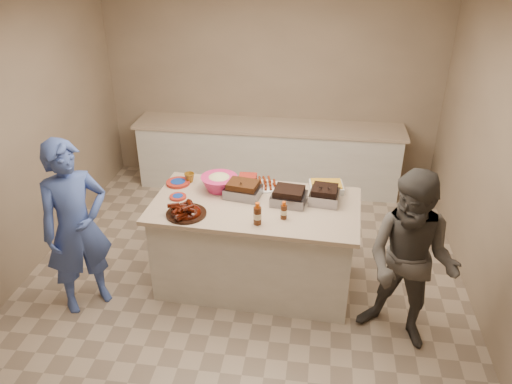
# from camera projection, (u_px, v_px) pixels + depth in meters

# --- Properties ---
(room) EXTENTS (4.50, 5.00, 2.70)m
(room) POSITION_uv_depth(u_px,v_px,m) (243.00, 282.00, 5.15)
(room) COLOR gray
(room) RESTS_ON ground
(back_counter) EXTENTS (3.60, 0.64, 0.90)m
(back_counter) POSITION_uv_depth(u_px,v_px,m) (268.00, 156.00, 6.85)
(back_counter) COLOR silver
(back_counter) RESTS_ON ground
(island) EXTENTS (2.01, 1.13, 0.93)m
(island) POSITION_uv_depth(u_px,v_px,m) (255.00, 282.00, 5.14)
(island) COLOR silver
(island) RESTS_ON ground
(rib_platter) EXTENTS (0.39, 0.39, 0.15)m
(rib_platter) POSITION_uv_depth(u_px,v_px,m) (186.00, 214.00, 4.53)
(rib_platter) COLOR #3C0B02
(rib_platter) RESTS_ON island
(pulled_pork_tray) EXTENTS (0.37, 0.30, 0.10)m
(pulled_pork_tray) POSITION_uv_depth(u_px,v_px,m) (243.00, 196.00, 4.83)
(pulled_pork_tray) COLOR #47230F
(pulled_pork_tray) RESTS_ON island
(brisket_tray) EXTENTS (0.35, 0.30, 0.10)m
(brisket_tray) POSITION_uv_depth(u_px,v_px,m) (289.00, 203.00, 4.72)
(brisket_tray) COLOR black
(brisket_tray) RESTS_ON island
(roasting_pan) EXTENTS (0.30, 0.30, 0.11)m
(roasting_pan) POSITION_uv_depth(u_px,v_px,m) (324.00, 202.00, 4.74)
(roasting_pan) COLOR gray
(roasting_pan) RESTS_ON island
(coleslaw_bowl) EXTENTS (0.38, 0.38, 0.25)m
(coleslaw_bowl) POSITION_uv_depth(u_px,v_px,m) (220.00, 190.00, 4.95)
(coleslaw_bowl) COLOR #C62562
(coleslaw_bowl) RESTS_ON island
(sausage_plate) EXTENTS (0.34, 0.34, 0.05)m
(sausage_plate) POSITION_uv_depth(u_px,v_px,m) (265.00, 187.00, 5.01)
(sausage_plate) COLOR silver
(sausage_plate) RESTS_ON island
(mac_cheese_dish) EXTENTS (0.35, 0.28, 0.09)m
(mac_cheese_dish) POSITION_uv_depth(u_px,v_px,m) (326.00, 190.00, 4.95)
(mac_cheese_dish) COLOR gold
(mac_cheese_dish) RESTS_ON island
(bbq_bottle_a) EXTENTS (0.07, 0.07, 0.21)m
(bbq_bottle_a) POSITION_uv_depth(u_px,v_px,m) (257.00, 224.00, 4.39)
(bbq_bottle_a) COLOR #431F0D
(bbq_bottle_a) RESTS_ON island
(bbq_bottle_b) EXTENTS (0.06, 0.06, 0.17)m
(bbq_bottle_b) POSITION_uv_depth(u_px,v_px,m) (284.00, 218.00, 4.47)
(bbq_bottle_b) COLOR #431F0D
(bbq_bottle_b) RESTS_ON island
(mustard_bottle) EXTENTS (0.05, 0.05, 0.13)m
(mustard_bottle) POSITION_uv_depth(u_px,v_px,m) (239.00, 198.00, 4.81)
(mustard_bottle) COLOR gold
(mustard_bottle) RESTS_ON island
(sauce_bowl) EXTENTS (0.15, 0.05, 0.15)m
(sauce_bowl) POSITION_uv_depth(u_px,v_px,m) (256.00, 193.00, 4.90)
(sauce_bowl) COLOR silver
(sauce_bowl) RESTS_ON island
(plate_stack_large) EXTENTS (0.25, 0.25, 0.03)m
(plate_stack_large) POSITION_uv_depth(u_px,v_px,m) (178.00, 184.00, 5.07)
(plate_stack_large) COLOR maroon
(plate_stack_large) RESTS_ON island
(plate_stack_small) EXTENTS (0.17, 0.17, 0.02)m
(plate_stack_small) POSITION_uv_depth(u_px,v_px,m) (178.00, 198.00, 4.81)
(plate_stack_small) COLOR maroon
(plate_stack_small) RESTS_ON island
(plastic_cup) EXTENTS (0.11, 0.10, 0.10)m
(plastic_cup) POSITION_uv_depth(u_px,v_px,m) (190.00, 182.00, 5.11)
(plastic_cup) COLOR brown
(plastic_cup) RESTS_ON island
(basket_stack) EXTENTS (0.18, 0.14, 0.09)m
(basket_stack) POSITION_uv_depth(u_px,v_px,m) (248.00, 183.00, 5.09)
(basket_stack) COLOR maroon
(basket_stack) RESTS_ON island
(guest_blue) EXTENTS (1.63, 1.64, 0.41)m
(guest_blue) POSITION_uv_depth(u_px,v_px,m) (91.00, 301.00, 4.88)
(guest_blue) COLOR #3D55A3
(guest_blue) RESTS_ON ground
(guest_gray) EXTENTS (1.42, 1.80, 0.61)m
(guest_gray) POSITION_uv_depth(u_px,v_px,m) (397.00, 336.00, 4.46)
(guest_gray) COLOR #514D48
(guest_gray) RESTS_ON ground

